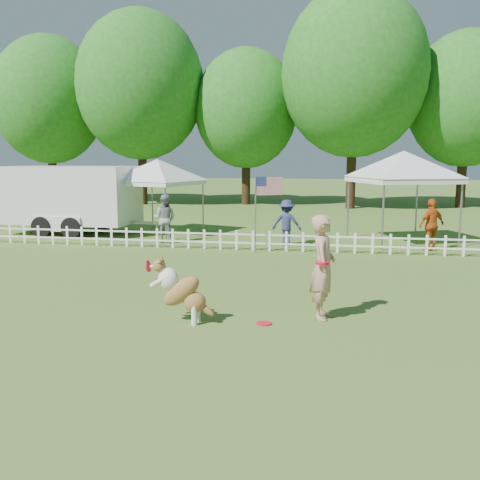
{
  "coord_description": "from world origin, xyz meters",
  "views": [
    {
      "loc": [
        2.1,
        -8.66,
        2.79
      ],
      "look_at": [
        0.23,
        2.0,
        1.1
      ],
      "focal_mm": 40.0,
      "sensor_mm": 36.0,
      "label": 1
    }
  ],
  "objects_px": {
    "handler": "(323,267)",
    "canopy_tent_right": "(402,198)",
    "spectator_c": "(432,225)",
    "canopy_tent_left": "(158,197)",
    "flag_pole": "(255,214)",
    "spectator_a": "(165,219)",
    "cargo_trailer": "(73,199)",
    "dog": "(182,291)",
    "frisbee_on_turf": "(264,323)",
    "spectator_b": "(287,223)"
  },
  "relations": [
    {
      "from": "dog",
      "to": "spectator_c",
      "type": "height_order",
      "value": "spectator_c"
    },
    {
      "from": "canopy_tent_right",
      "to": "flag_pole",
      "type": "bearing_deg",
      "value": -170.31
    },
    {
      "from": "canopy_tent_right",
      "to": "spectator_b",
      "type": "height_order",
      "value": "canopy_tent_right"
    },
    {
      "from": "dog",
      "to": "spectator_a",
      "type": "bearing_deg",
      "value": 111.37
    },
    {
      "from": "frisbee_on_turf",
      "to": "dog",
      "type": "bearing_deg",
      "value": -173.62
    },
    {
      "from": "cargo_trailer",
      "to": "spectator_a",
      "type": "relative_size",
      "value": 3.59
    },
    {
      "from": "dog",
      "to": "spectator_b",
      "type": "relative_size",
      "value": 0.76
    },
    {
      "from": "dog",
      "to": "frisbee_on_turf",
      "type": "bearing_deg",
      "value": 7.96
    },
    {
      "from": "dog",
      "to": "canopy_tent_left",
      "type": "height_order",
      "value": "canopy_tent_left"
    },
    {
      "from": "handler",
      "to": "spectator_b",
      "type": "bearing_deg",
      "value": 12.4
    },
    {
      "from": "cargo_trailer",
      "to": "handler",
      "type": "bearing_deg",
      "value": -42.1
    },
    {
      "from": "canopy_tent_left",
      "to": "spectator_c",
      "type": "xyz_separation_m",
      "value": [
        9.19,
        -2.07,
        -0.54
      ]
    },
    {
      "from": "spectator_a",
      "to": "spectator_c",
      "type": "distance_m",
      "value": 8.31
    },
    {
      "from": "spectator_c",
      "to": "canopy_tent_right",
      "type": "bearing_deg",
      "value": -99.45
    },
    {
      "from": "canopy_tent_left",
      "to": "spectator_a",
      "type": "height_order",
      "value": "canopy_tent_left"
    },
    {
      "from": "cargo_trailer",
      "to": "flag_pole",
      "type": "bearing_deg",
      "value": -19.41
    },
    {
      "from": "frisbee_on_turf",
      "to": "spectator_b",
      "type": "bearing_deg",
      "value": 92.4
    },
    {
      "from": "spectator_a",
      "to": "canopy_tent_right",
      "type": "bearing_deg",
      "value": -166.08
    },
    {
      "from": "canopy_tent_left",
      "to": "flag_pole",
      "type": "xyz_separation_m",
      "value": [
        4.06,
        -3.29,
        -0.19
      ]
    },
    {
      "from": "handler",
      "to": "flag_pole",
      "type": "distance_m",
      "value": 6.53
    },
    {
      "from": "handler",
      "to": "cargo_trailer",
      "type": "distance_m",
      "value": 12.93
    },
    {
      "from": "flag_pole",
      "to": "spectator_a",
      "type": "height_order",
      "value": "flag_pole"
    },
    {
      "from": "handler",
      "to": "canopy_tent_right",
      "type": "bearing_deg",
      "value": -11.92
    },
    {
      "from": "spectator_c",
      "to": "spectator_b",
      "type": "bearing_deg",
      "value": -38.91
    },
    {
      "from": "canopy_tent_right",
      "to": "spectator_b",
      "type": "relative_size",
      "value": 2.02
    },
    {
      "from": "cargo_trailer",
      "to": "dog",
      "type": "bearing_deg",
      "value": -52.26
    },
    {
      "from": "cargo_trailer",
      "to": "spectator_a",
      "type": "xyz_separation_m",
      "value": [
        3.99,
        -1.52,
        -0.46
      ]
    },
    {
      "from": "dog",
      "to": "canopy_tent_left",
      "type": "distance_m",
      "value": 10.87
    },
    {
      "from": "handler",
      "to": "flag_pole",
      "type": "height_order",
      "value": "flag_pole"
    },
    {
      "from": "dog",
      "to": "canopy_tent_left",
      "type": "bearing_deg",
      "value": 112.19
    },
    {
      "from": "frisbee_on_turf",
      "to": "flag_pole",
      "type": "relative_size",
      "value": 0.11
    },
    {
      "from": "handler",
      "to": "frisbee_on_turf",
      "type": "height_order",
      "value": "handler"
    },
    {
      "from": "frisbee_on_turf",
      "to": "spectator_c",
      "type": "height_order",
      "value": "spectator_c"
    },
    {
      "from": "frisbee_on_turf",
      "to": "canopy_tent_right",
      "type": "height_order",
      "value": "canopy_tent_right"
    },
    {
      "from": "dog",
      "to": "spectator_a",
      "type": "xyz_separation_m",
      "value": [
        -2.94,
        8.18,
        0.25
      ]
    },
    {
      "from": "spectator_b",
      "to": "spectator_c",
      "type": "distance_m",
      "value": 4.36
    },
    {
      "from": "canopy_tent_left",
      "to": "flag_pole",
      "type": "relative_size",
      "value": 1.17
    },
    {
      "from": "spectator_a",
      "to": "canopy_tent_left",
      "type": "bearing_deg",
      "value": -62.51
    },
    {
      "from": "handler",
      "to": "frisbee_on_turf",
      "type": "bearing_deg",
      "value": 121.46
    },
    {
      "from": "frisbee_on_turf",
      "to": "spectator_b",
      "type": "distance_m",
      "value": 8.25
    },
    {
      "from": "flag_pole",
      "to": "dog",
      "type": "bearing_deg",
      "value": -116.23
    },
    {
      "from": "spectator_a",
      "to": "spectator_c",
      "type": "relative_size",
      "value": 1.02
    },
    {
      "from": "handler",
      "to": "spectator_a",
      "type": "relative_size",
      "value": 1.15
    },
    {
      "from": "handler",
      "to": "canopy_tent_left",
      "type": "bearing_deg",
      "value": 35.74
    },
    {
      "from": "cargo_trailer",
      "to": "flag_pole",
      "type": "relative_size",
      "value": 2.52
    },
    {
      "from": "cargo_trailer",
      "to": "spectator_c",
      "type": "xyz_separation_m",
      "value": [
        12.3,
        -1.61,
        -0.47
      ]
    },
    {
      "from": "flag_pole",
      "to": "spectator_b",
      "type": "relative_size",
      "value": 1.57
    },
    {
      "from": "cargo_trailer",
      "to": "spectator_c",
      "type": "relative_size",
      "value": 3.64
    },
    {
      "from": "frisbee_on_turf",
      "to": "flag_pole",
      "type": "bearing_deg",
      "value": 99.53
    },
    {
      "from": "spectator_c",
      "to": "canopy_tent_left",
      "type": "bearing_deg",
      "value": -47.89
    }
  ]
}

